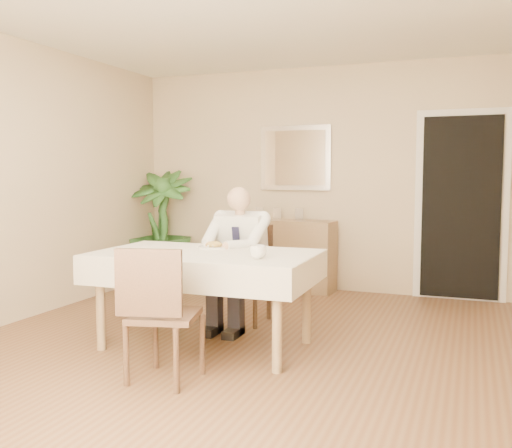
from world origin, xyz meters
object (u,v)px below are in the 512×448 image
at_px(chair_far, 247,267).
at_px(seated_man, 235,250).
at_px(chair_near, 158,307).
at_px(sideboard, 291,255).
at_px(dining_table, 205,263).
at_px(coffee_mug, 258,252).
at_px(potted_palm, 161,227).

bearing_deg(chair_far, seated_man, -91.56).
relative_size(chair_far, seated_man, 0.72).
distance_m(chair_near, sideboard, 3.21).
bearing_deg(sideboard, seated_man, -83.68).
bearing_deg(chair_far, dining_table, -91.56).
height_order(chair_near, sideboard, chair_near).
relative_size(dining_table, sideboard, 1.68).
bearing_deg(chair_near, dining_table, 80.75).
relative_size(coffee_mug, sideboard, 0.12).
height_order(coffee_mug, potted_palm, potted_palm).
distance_m(dining_table, seated_man, 0.59).
xyz_separation_m(dining_table, chair_near, (0.07, -0.85, -0.16)).
relative_size(seated_man, sideboard, 1.21).
bearing_deg(potted_palm, chair_far, -37.86).
xyz_separation_m(chair_far, seated_man, (0.00, -0.29, 0.19)).
height_order(chair_far, sideboard, chair_far).
height_order(chair_far, potted_palm, potted_palm).
xyz_separation_m(chair_far, sideboard, (-0.03, 1.48, -0.09)).
height_order(dining_table, chair_far, chair_far).
distance_m(chair_near, seated_man, 1.45).
height_order(chair_far, coffee_mug, chair_far).
xyz_separation_m(chair_far, chair_near, (0.07, -1.73, 0.01)).
bearing_deg(dining_table, potted_palm, 126.85).
xyz_separation_m(coffee_mug, potted_palm, (-2.18, 2.35, -0.10)).
bearing_deg(sideboard, dining_table, -83.96).
bearing_deg(potted_palm, chair_near, -60.01).
distance_m(dining_table, potted_palm, 2.75).
relative_size(chair_near, coffee_mug, 7.38).
distance_m(chair_near, coffee_mug, 0.85).
relative_size(dining_table, potted_palm, 1.22).
bearing_deg(chair_far, potted_palm, 140.58).
xyz_separation_m(chair_near, potted_palm, (-1.75, 3.03, 0.20)).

